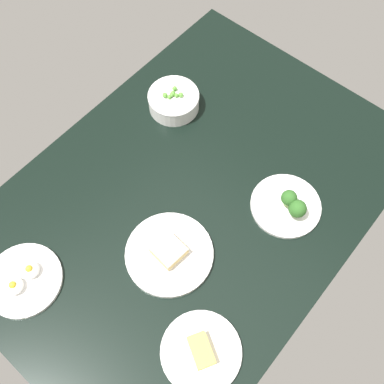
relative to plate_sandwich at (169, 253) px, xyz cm
name	(u,v)px	position (x,y,z in cm)	size (l,w,h in cm)	color
dining_table	(192,199)	(-16.95, -6.77, -3.20)	(121.27, 85.14, 4.00)	black
plate_sandwich	(169,253)	(0.00, 0.00, 0.00)	(22.79, 22.79, 4.65)	white
plate_broccoli	(288,205)	(-30.80, 15.41, 0.63)	(19.20, 19.20, 7.44)	white
bowl_peas	(174,100)	(-36.66, -30.88, 1.83)	(15.51, 15.51, 6.83)	white
plate_eggs	(23,280)	(28.84, -23.16, -0.18)	(19.35, 19.35, 4.48)	white
plate_cheese	(201,351)	(13.06, 21.63, -0.17)	(19.12, 19.12, 4.11)	white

